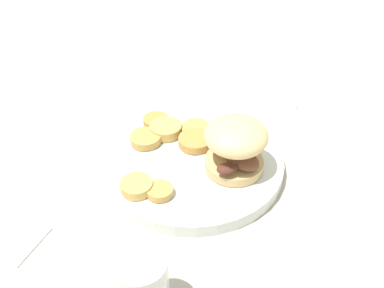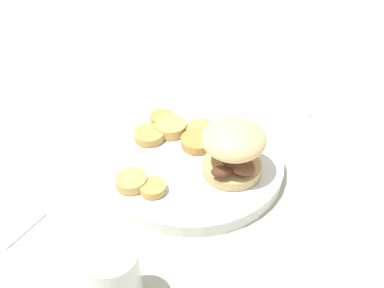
{
  "view_description": "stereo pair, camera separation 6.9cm",
  "coord_description": "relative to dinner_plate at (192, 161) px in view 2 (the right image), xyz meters",
  "views": [
    {
      "loc": [
        0.44,
        -0.32,
        0.48
      ],
      "look_at": [
        0.0,
        0.0,
        0.05
      ],
      "focal_mm": 42.0,
      "sensor_mm": 36.0,
      "label": 1
    },
    {
      "loc": [
        0.48,
        -0.26,
        0.48
      ],
      "look_at": [
        0.0,
        0.0,
        0.05
      ],
      "focal_mm": 42.0,
      "sensor_mm": 36.0,
      "label": 2
    }
  ],
  "objects": [
    {
      "name": "ground_plane",
      "position": [
        0.0,
        0.0,
        -0.01
      ],
      "size": [
        4.0,
        4.0,
        0.0
      ],
      "primitive_type": "plane",
      "color": "#B2A899"
    },
    {
      "name": "potato_round_2",
      "position": [
        -0.11,
        -0.0,
        0.02
      ],
      "size": [
        0.04,
        0.04,
        0.01
      ],
      "primitive_type": "cylinder",
      "color": "#BC8942",
      "rests_on": "dinner_plate"
    },
    {
      "name": "sandwich",
      "position": [
        0.06,
        0.04,
        0.05
      ],
      "size": [
        0.1,
        0.1,
        0.08
      ],
      "color": "tan",
      "rests_on": "dinner_plate"
    },
    {
      "name": "dinner_plate",
      "position": [
        0.0,
        0.0,
        0.0
      ],
      "size": [
        0.29,
        0.29,
        0.02
      ],
      "color": "silver",
      "rests_on": "ground_plane"
    },
    {
      "name": "potato_round_3",
      "position": [
        -0.02,
        0.02,
        0.02
      ],
      "size": [
        0.05,
        0.05,
        0.01
      ],
      "primitive_type": "cylinder",
      "color": "#BC8942",
      "rests_on": "dinner_plate"
    },
    {
      "name": "potato_round_5",
      "position": [
        0.01,
        -0.11,
        0.02
      ],
      "size": [
        0.05,
        0.05,
        0.01
      ],
      "primitive_type": "cylinder",
      "color": "tan",
      "rests_on": "dinner_plate"
    },
    {
      "name": "drinking_glass",
      "position": [
        0.17,
        -0.19,
        0.03
      ],
      "size": [
        0.06,
        0.06,
        0.09
      ],
      "color": "silver",
      "rests_on": "ground_plane"
    },
    {
      "name": "potato_round_4",
      "position": [
        -0.07,
        -0.04,
        0.02
      ],
      "size": [
        0.05,
        0.05,
        0.01
      ],
      "primitive_type": "cylinder",
      "color": "tan",
      "rests_on": "dinner_plate"
    },
    {
      "name": "potato_round_6",
      "position": [
        0.04,
        -0.09,
        0.02
      ],
      "size": [
        0.04,
        0.04,
        0.01
      ],
      "primitive_type": "cylinder",
      "color": "tan",
      "rests_on": "dinner_plate"
    },
    {
      "name": "potato_round_0",
      "position": [
        -0.05,
        0.04,
        0.02
      ],
      "size": [
        0.05,
        0.05,
        0.01
      ],
      "primitive_type": "cylinder",
      "color": "tan",
      "rests_on": "dinner_plate"
    },
    {
      "name": "potato_round_1",
      "position": [
        -0.08,
        -0.0,
        0.02
      ],
      "size": [
        0.05,
        0.05,
        0.02
      ],
      "primitive_type": "cylinder",
      "color": "tan",
      "rests_on": "dinner_plate"
    },
    {
      "name": "fork",
      "position": [
        -0.1,
        0.24,
        -0.01
      ],
      "size": [
        0.16,
        0.07,
        0.0
      ],
      "color": "silver",
      "rests_on": "ground_plane"
    },
    {
      "name": "napkin",
      "position": [
        -0.04,
        -0.29,
        -0.01
      ],
      "size": [
        0.13,
        0.12,
        0.01
      ],
      "primitive_type": "cube",
      "rotation": [
        0.0,
        0.0,
        0.53
      ],
      "color": "white",
      "rests_on": "ground_plane"
    }
  ]
}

